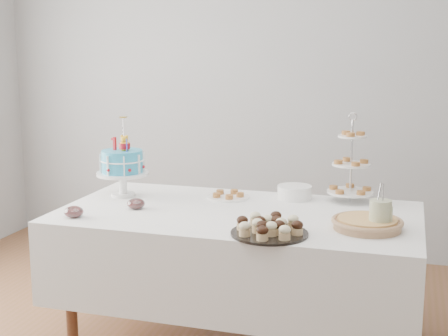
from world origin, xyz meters
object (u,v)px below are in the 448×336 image
(cupcake_tray, at_px, (269,226))
(tiered_stand, at_px, (351,165))
(birthday_cake, at_px, (123,175))
(pastry_plate, at_px, (228,195))
(jam_bowl_a, at_px, (74,212))
(plate_stack, at_px, (295,192))
(jam_bowl_b, at_px, (136,204))
(pie, at_px, (367,223))
(table, at_px, (238,252))
(utensil_pitcher, at_px, (380,215))

(cupcake_tray, xyz_separation_m, tiered_stand, (0.30, 0.76, 0.17))
(birthday_cake, height_order, pastry_plate, birthday_cake)
(jam_bowl_a, bearing_deg, pastry_plate, 44.23)
(cupcake_tray, xyz_separation_m, plate_stack, (-0.02, 0.74, -0.00))
(cupcake_tray, relative_size, jam_bowl_b, 3.75)
(pie, height_order, tiered_stand, tiered_stand)
(table, xyz_separation_m, tiered_stand, (0.56, 0.40, 0.44))
(pastry_plate, bearing_deg, jam_bowl_a, -135.77)
(pastry_plate, distance_m, utensil_pitcher, 0.99)
(cupcake_tray, bearing_deg, pastry_plate, 121.37)
(utensil_pitcher, bearing_deg, birthday_cake, -174.57)
(jam_bowl_a, xyz_separation_m, jam_bowl_b, (0.24, 0.25, -0.00))
(pastry_plate, distance_m, jam_bowl_b, 0.56)
(tiered_stand, relative_size, jam_bowl_b, 5.23)
(table, height_order, cupcake_tray, cupcake_tray)
(table, height_order, jam_bowl_a, jam_bowl_a)
(plate_stack, relative_size, utensil_pitcher, 0.85)
(pie, relative_size, plate_stack, 1.73)
(pie, height_order, jam_bowl_a, jam_bowl_a)
(jam_bowl_a, bearing_deg, tiered_stand, 29.33)
(jam_bowl_b, bearing_deg, pie, -1.82)
(pie, distance_m, jam_bowl_a, 1.49)
(pastry_plate, relative_size, jam_bowl_a, 2.47)
(jam_bowl_b, bearing_deg, pastry_plate, 42.51)
(cupcake_tray, height_order, pastry_plate, cupcake_tray)
(pastry_plate, bearing_deg, birthday_cake, -168.33)
(plate_stack, bearing_deg, birthday_cake, -167.23)
(birthday_cake, distance_m, tiered_stand, 1.33)
(birthday_cake, bearing_deg, cupcake_tray, -12.67)
(cupcake_tray, relative_size, pastry_plate, 1.48)
(jam_bowl_b, bearing_deg, birthday_cake, 128.23)
(pastry_plate, relative_size, jam_bowl_b, 2.53)
(utensil_pitcher, bearing_deg, cupcake_tray, -140.52)
(tiered_stand, bearing_deg, birthday_cake, -169.24)
(tiered_stand, relative_size, pastry_plate, 2.07)
(pie, height_order, pastry_plate, pie)
(birthday_cake, bearing_deg, jam_bowl_b, -37.27)
(jam_bowl_b, bearing_deg, utensil_pitcher, -2.62)
(pie, bearing_deg, utensil_pitcher, -18.29)
(tiered_stand, distance_m, jam_bowl_a, 1.55)
(birthday_cake, relative_size, cupcake_tray, 1.28)
(pastry_plate, bearing_deg, jam_bowl_b, -137.49)
(pie, relative_size, pastry_plate, 1.40)
(cupcake_tray, distance_m, plate_stack, 0.74)
(table, relative_size, pie, 5.54)
(pie, height_order, jam_bowl_b, jam_bowl_b)
(jam_bowl_a, relative_size, utensil_pitcher, 0.43)
(cupcake_tray, height_order, jam_bowl_a, cupcake_tray)
(pie, bearing_deg, tiered_stand, 103.95)
(plate_stack, height_order, jam_bowl_a, plate_stack)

